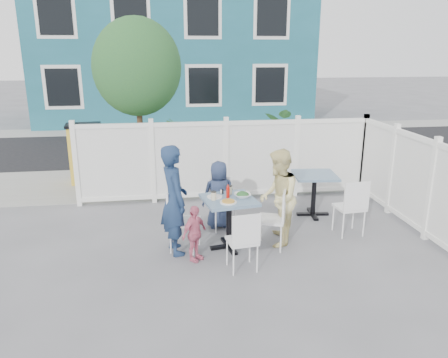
{
  "coord_description": "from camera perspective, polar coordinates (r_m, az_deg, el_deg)",
  "views": [
    {
      "loc": [
        -1.14,
        -5.97,
        2.95
      ],
      "look_at": [
        -0.21,
        0.53,
        0.99
      ],
      "focal_mm": 35.0,
      "sensor_mm": 36.0,
      "label": 1
    }
  ],
  "objects": [
    {
      "name": "chair_near",
      "position": [
        5.95,
        2.61,
        -7.63
      ],
      "size": [
        0.44,
        0.43,
        0.87
      ],
      "rotation": [
        0.0,
        0.0,
        0.13
      ],
      "color": "white",
      "rests_on": "ground"
    },
    {
      "name": "plate_side",
      "position": [
        6.6,
        -1.23,
        -2.33
      ],
      "size": [
        0.23,
        0.23,
        0.02
      ],
      "primitive_type": "cylinder",
      "color": "white",
      "rests_on": "main_table"
    },
    {
      "name": "fence_back",
      "position": [
        8.74,
        0.27,
        2.27
      ],
      "size": [
        5.86,
        0.08,
        1.6
      ],
      "color": "white",
      "rests_on": "ground"
    },
    {
      "name": "woman",
      "position": [
        6.76,
        7.09,
        -2.45
      ],
      "size": [
        0.76,
        0.87,
        1.51
      ],
      "primitive_type": "imported",
      "rotation": [
        0.0,
        0.0,
        -1.86
      ],
      "color": "#E9CE4B",
      "rests_on": "ground"
    },
    {
      "name": "building",
      "position": [
        19.98,
        -6.57,
        16.67
      ],
      "size": [
        11.0,
        6.0,
        6.0
      ],
      "color": "#1D5B68",
      "rests_on": "ground"
    },
    {
      "name": "chair_right",
      "position": [
        6.69,
        6.89,
        -4.6
      ],
      "size": [
        0.53,
        0.54,
        0.93
      ],
      "rotation": [
        0.0,
        0.0,
        1.21
      ],
      "color": "white",
      "rests_on": "ground"
    },
    {
      "name": "fence_right",
      "position": [
        8.06,
        23.13,
        -0.33
      ],
      "size": [
        0.08,
        3.66,
        1.6
      ],
      "rotation": [
        0.0,
        0.0,
        1.57
      ],
      "color": "white",
      "rests_on": "ground"
    },
    {
      "name": "potted_shrub_a",
      "position": [
        9.34,
        -5.36,
        3.05
      ],
      "size": [
        0.94,
        0.94,
        1.54
      ],
      "primitive_type": "imported",
      "rotation": [
        0.0,
        0.0,
        1.48
      ],
      "color": "#1F4E2C",
      "rests_on": "ground"
    },
    {
      "name": "ground",
      "position": [
        6.76,
        2.42,
        -9.27
      ],
      "size": [
        80.0,
        80.0,
        0.0
      ],
      "primitive_type": "plane",
      "color": "slate"
    },
    {
      "name": "pepper_shaker",
      "position": [
        6.75,
        -0.19,
        -1.65
      ],
      "size": [
        0.03,
        0.03,
        0.07
      ],
      "primitive_type": "cylinder",
      "color": "black",
      "rests_on": "main_table"
    },
    {
      "name": "boy",
      "position": [
        7.4,
        -0.65,
        -2.06
      ],
      "size": [
        0.6,
        0.42,
        1.16
      ],
      "primitive_type": "imported",
      "rotation": [
        0.0,
        0.0,
        3.24
      ],
      "color": "navy",
      "rests_on": "ground"
    },
    {
      "name": "salad_bowl",
      "position": [
        6.59,
        2.43,
        -2.16
      ],
      "size": [
        0.25,
        0.25,
        0.06
      ],
      "primitive_type": "imported",
      "color": "white",
      "rests_on": "main_table"
    },
    {
      "name": "street",
      "position": [
        13.84,
        -3.23,
        4.3
      ],
      "size": [
        24.0,
        5.0,
        0.01
      ],
      "primitive_type": "cube",
      "color": "black",
      "rests_on": "ground"
    },
    {
      "name": "chair_back",
      "position": [
        7.38,
        -0.26,
        -2.73
      ],
      "size": [
        0.44,
        0.42,
        0.87
      ],
      "rotation": [
        0.0,
        0.0,
        3.26
      ],
      "color": "white",
      "rests_on": "ground"
    },
    {
      "name": "far_sidewalk",
      "position": [
        16.87,
        -4.16,
        6.52
      ],
      "size": [
        24.0,
        1.6,
        0.01
      ],
      "primitive_type": "cube",
      "color": "gray",
      "rests_on": "ground"
    },
    {
      "name": "chair_left",
      "position": [
        6.63,
        -5.86,
        -4.74
      ],
      "size": [
        0.53,
        0.54,
        0.94
      ],
      "rotation": [
        0.0,
        0.0,
        -1.9
      ],
      "color": "white",
      "rests_on": "ground"
    },
    {
      "name": "coffee_cup_b",
      "position": [
        6.72,
        0.7,
        -1.47
      ],
      "size": [
        0.09,
        0.09,
        0.13
      ],
      "primitive_type": "cylinder",
      "color": "beige",
      "rests_on": "main_table"
    },
    {
      "name": "ketchup_bottle",
      "position": [
        6.56,
        0.52,
        -1.76
      ],
      "size": [
        0.05,
        0.05,
        0.17
      ],
      "primitive_type": "cylinder",
      "color": "#B31009",
      "rests_on": "main_table"
    },
    {
      "name": "tree",
      "position": [
        9.29,
        -11.32,
        14.1
      ],
      "size": [
        1.8,
        1.62,
        3.59
      ],
      "color": "#382316",
      "rests_on": "ground"
    },
    {
      "name": "main_table",
      "position": [
        6.61,
        0.66,
        -4.05
      ],
      "size": [
        0.87,
        0.87,
        0.8
      ],
      "rotation": [
        0.0,
        0.0,
        0.17
      ],
      "color": "#466982",
      "rests_on": "ground"
    },
    {
      "name": "utility_cabinet",
      "position": [
        10.38,
        -17.61,
        3.03
      ],
      "size": [
        0.75,
        0.58,
        1.3
      ],
      "primitive_type": "cube",
      "rotation": [
        0.0,
        0.0,
        0.12
      ],
      "color": "gold",
      "rests_on": "ground"
    },
    {
      "name": "plate_main",
      "position": [
        6.37,
        0.57,
        -3.04
      ],
      "size": [
        0.25,
        0.25,
        0.02
      ],
      "primitive_type": "cylinder",
      "color": "white",
      "rests_on": "main_table"
    },
    {
      "name": "man",
      "position": [
        6.45,
        -6.54,
        -2.74
      ],
      "size": [
        0.53,
        0.68,
        1.65
      ],
      "primitive_type": "imported",
      "rotation": [
        0.0,
        0.0,
        1.83
      ],
      "color": "navy",
      "rests_on": "ground"
    },
    {
      "name": "spare_table",
      "position": [
        8.07,
        11.72,
        -0.58
      ],
      "size": [
        0.82,
        0.82,
        0.79
      ],
      "rotation": [
        0.0,
        0.0,
        -0.11
      ],
      "color": "#466982",
      "rests_on": "ground"
    },
    {
      "name": "coffee_cup_a",
      "position": [
        6.47,
        -1.37,
        -2.23
      ],
      "size": [
        0.08,
        0.08,
        0.12
      ],
      "primitive_type": "cylinder",
      "color": "beige",
      "rests_on": "main_table"
    },
    {
      "name": "potted_shrub_b",
      "position": [
        9.69,
        9.91,
        3.66
      ],
      "size": [
        1.9,
        1.82,
        1.64
      ],
      "primitive_type": "imported",
      "rotation": [
        0.0,
        0.0,
        3.63
      ],
      "color": "#1F4E2C",
      "rests_on": "ground"
    },
    {
      "name": "salt_shaker",
      "position": [
        6.75,
        -0.36,
        -1.69
      ],
      "size": [
        0.03,
        0.03,
        0.07
      ],
      "primitive_type": "cylinder",
      "color": "white",
      "rests_on": "main_table"
    },
    {
      "name": "chair_spare",
      "position": [
        7.35,
        16.42,
        -3.13
      ],
      "size": [
        0.46,
        0.45,
        0.95
      ],
      "rotation": [
        0.0,
        0.0,
        0.08
      ],
      "color": "white",
      "rests_on": "ground"
    },
    {
      "name": "toddler",
      "position": [
        6.3,
        -3.9,
        -7.12
      ],
      "size": [
        0.49,
        0.49,
        0.83
      ],
      "primitive_type": "imported",
      "rotation": [
        0.0,
        0.0,
        0.8
      ],
      "color": "#D86B88",
      "rests_on": "ground"
    },
    {
      "name": "near_sidewalk",
      "position": [
        10.27,
        -1.42,
        -0.05
      ],
      "size": [
        24.0,
        2.6,
        0.01
      ],
      "primitive_type": "cube",
      "color": "gray",
      "rests_on": "ground"
    }
  ]
}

